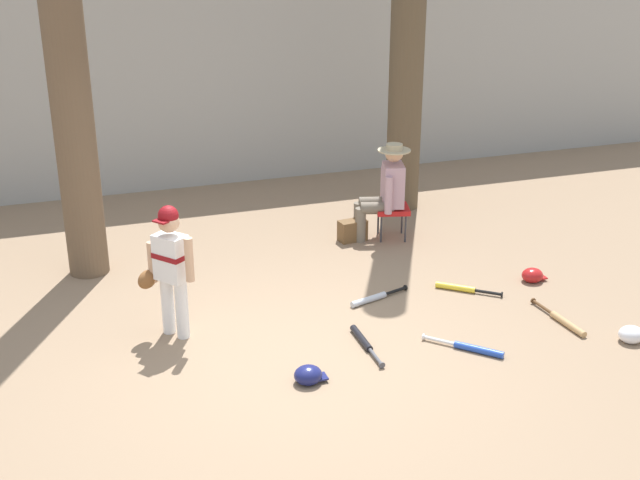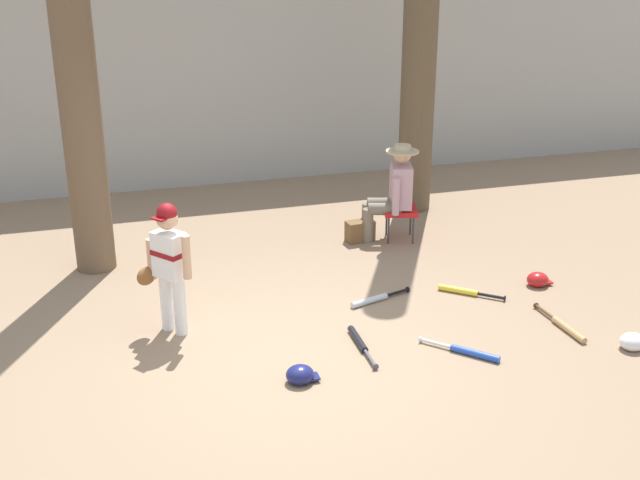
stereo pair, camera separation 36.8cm
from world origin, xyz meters
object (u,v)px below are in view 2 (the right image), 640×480
tree_near_player (72,32)px  handbag_beside_stool (360,231)px  folding_stool (400,211)px  bat_blue_youth (469,352)px  tree_behind_spectator (421,7)px  batting_helmet_navy (300,375)px  young_ballplayer (168,260)px  batting_helmet_red (538,280)px  seated_spectator (393,190)px  bat_black_composite (360,342)px  bat_aluminum_silver (374,299)px  bat_wood_tan (565,327)px  bat_yellow_trainer (464,291)px  batting_helmet_white (633,342)px

tree_near_player → handbag_beside_stool: 4.02m
folding_stool → bat_blue_youth: 2.94m
tree_behind_spectator → batting_helmet_navy: 5.44m
young_ballplayer → bat_blue_youth: size_ratio=2.15×
batting_helmet_red → seated_spectator: bearing=120.6°
bat_black_composite → bat_aluminum_silver: same height
batting_helmet_navy → batting_helmet_red: batting_helmet_navy is taller
folding_stool → bat_wood_tan: bearing=-76.3°
folding_stool → batting_helmet_navy: (-2.05, -2.91, -0.29)m
bat_aluminum_silver → bat_blue_youth: (0.46, -1.28, 0.00)m
seated_spectator → bat_aluminum_silver: seated_spectator is taller
tree_near_player → batting_helmet_red: size_ratio=21.18×
young_ballplayer → bat_yellow_trainer: bearing=-0.4°
folding_stool → bat_yellow_trainer: folding_stool is taller
handbag_beside_stool → batting_helmet_red: 2.28m
handbag_beside_stool → bat_wood_tan: (1.15, -2.77, -0.10)m
bat_yellow_trainer → batting_helmet_white: 1.81m
bat_wood_tan → folding_stool: bearing=103.7°
tree_near_player → bat_wood_tan: tree_near_player is taller
bat_yellow_trainer → bat_blue_youth: 1.31m
bat_yellow_trainer → bat_aluminum_silver: (-0.98, 0.08, -0.00)m
tree_behind_spectator → bat_wood_tan: 4.59m
bat_black_composite → bat_blue_youth: 1.00m
seated_spectator → bat_aluminum_silver: 1.92m
tree_behind_spectator → batting_helmet_white: bearing=-84.1°
tree_near_player → batting_helmet_white: 6.30m
seated_spectator → bat_yellow_trainer: 1.82m
bat_wood_tan → bat_blue_youth: same height
seated_spectator → handbag_beside_stool: size_ratio=3.53×
young_ballplayer → batting_helmet_navy: bearing=-53.1°
young_ballplayer → seated_spectator: bearing=30.3°
bat_yellow_trainer → batting_helmet_red: 0.87m
handbag_beside_stool → bat_aluminum_silver: handbag_beside_stool is taller
handbag_beside_stool → batting_helmet_navy: handbag_beside_stool is taller
handbag_beside_stool → bat_black_composite: (-0.86, -2.51, -0.10)m
tree_behind_spectator → batting_helmet_navy: size_ratio=20.81×
bat_black_composite → batting_helmet_navy: 0.85m
seated_spectator → bat_black_composite: seated_spectator is taller
bat_black_composite → batting_helmet_white: 2.52m
tree_near_player → batting_helmet_red: bearing=-22.1°
bat_black_composite → batting_helmet_navy: (-0.70, -0.47, 0.04)m
bat_blue_youth → folding_stool: bearing=81.1°
batting_helmet_navy → tree_near_player: bearing=117.4°
bat_black_composite → tree_near_player: bearing=131.5°
bat_blue_youth → batting_helmet_white: batting_helmet_white is taller
tree_behind_spectator → bat_wood_tan: bearing=-89.3°
folding_stool → seated_spectator: 0.29m
bat_blue_youth → bat_black_composite: bearing=153.3°
handbag_beside_stool → bat_yellow_trainer: (0.56, -1.76, -0.10)m
tree_behind_spectator → bat_blue_youth: tree_behind_spectator is taller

